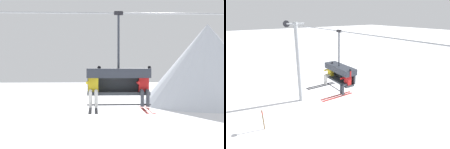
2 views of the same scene
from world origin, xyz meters
TOP-DOWN VIEW (x-y plane):
  - mountain_peak_west at (17.13, 37.84)m, footprint 19.47×19.47m
  - lift_cable at (1.13, -0.80)m, footprint 17.42×0.05m
  - chairlift_chair at (1.42, -0.73)m, footprint 2.03×0.74m
  - skier_yellow at (0.62, -0.94)m, footprint 0.48×1.70m
  - skier_red at (2.23, -0.94)m, footprint 0.48×1.70m

SIDE VIEW (x-z plane):
  - skier_yellow at x=0.62m, z-range 4.44..5.77m
  - skier_red at x=2.23m, z-range 4.44..5.77m
  - chairlift_chair at x=1.42m, z-range 3.91..6.88m
  - mountain_peak_west at x=17.13m, z-range 0.00..11.77m
  - lift_cable at x=1.13m, z-range 7.41..7.46m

